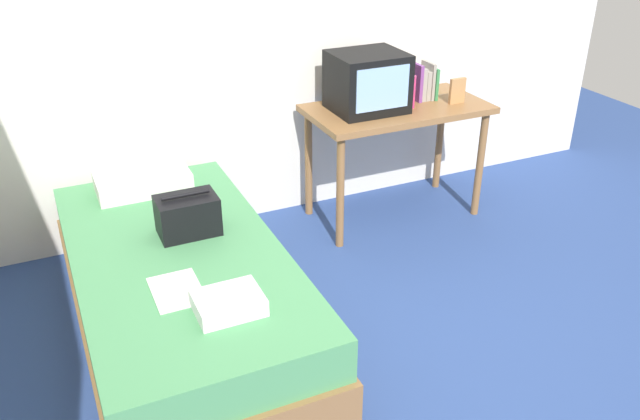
# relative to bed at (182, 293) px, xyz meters

# --- Properties ---
(ground_plane) EXTENTS (8.00, 8.00, 0.00)m
(ground_plane) POSITION_rel_bed_xyz_m (0.99, -0.88, -0.24)
(ground_plane) COLOR #2D4784
(wall_back) EXTENTS (5.20, 0.10, 2.60)m
(wall_back) POSITION_rel_bed_xyz_m (0.99, 1.12, 1.06)
(wall_back) COLOR silver
(wall_back) RESTS_ON ground
(bed) EXTENTS (1.00, 2.00, 0.49)m
(bed) POSITION_rel_bed_xyz_m (0.00, 0.00, 0.00)
(bed) COLOR olive
(bed) RESTS_ON ground
(desk) EXTENTS (1.16, 0.60, 0.78)m
(desk) POSITION_rel_bed_xyz_m (1.63, 0.69, 0.44)
(desk) COLOR olive
(desk) RESTS_ON ground
(tv) EXTENTS (0.44, 0.39, 0.36)m
(tv) POSITION_rel_bed_xyz_m (1.41, 0.71, 0.72)
(tv) COLOR black
(tv) RESTS_ON desk
(water_bottle) EXTENTS (0.06, 0.06, 0.20)m
(water_bottle) POSITION_rel_bed_xyz_m (1.68, 0.63, 0.64)
(water_bottle) COLOR #E53372
(water_bottle) RESTS_ON desk
(book_row) EXTENTS (0.14, 0.17, 0.24)m
(book_row) POSITION_rel_bed_xyz_m (1.85, 0.75, 0.65)
(book_row) COLOR #7A3D89
(book_row) RESTS_ON desk
(picture_frame) EXTENTS (0.11, 0.02, 0.16)m
(picture_frame) POSITION_rel_bed_xyz_m (2.00, 0.58, 0.62)
(picture_frame) COLOR #B27F4C
(picture_frame) RESTS_ON desk
(pillow) EXTENTS (0.52, 0.30, 0.11)m
(pillow) POSITION_rel_bed_xyz_m (-0.01, 0.74, 0.30)
(pillow) COLOR silver
(pillow) RESTS_ON bed
(handbag) EXTENTS (0.30, 0.20, 0.23)m
(handbag) POSITION_rel_bed_xyz_m (0.10, 0.15, 0.35)
(handbag) COLOR black
(handbag) RESTS_ON bed
(magazine) EXTENTS (0.21, 0.29, 0.01)m
(magazine) POSITION_rel_bed_xyz_m (-0.08, -0.34, 0.25)
(magazine) COLOR white
(magazine) RESTS_ON bed
(remote_dark) EXTENTS (0.04, 0.16, 0.02)m
(remote_dark) POSITION_rel_bed_xyz_m (0.11, -0.48, 0.26)
(remote_dark) COLOR black
(remote_dark) RESTS_ON bed
(folded_towel) EXTENTS (0.28, 0.22, 0.08)m
(folded_towel) POSITION_rel_bed_xyz_m (0.08, -0.57, 0.28)
(folded_towel) COLOR white
(folded_towel) RESTS_ON bed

